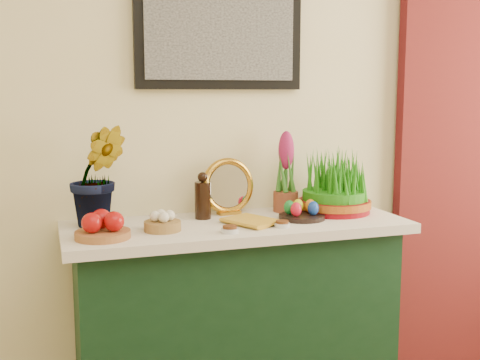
% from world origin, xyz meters
% --- Properties ---
extents(sideboard, '(1.30, 0.45, 0.85)m').
position_xyz_m(sideboard, '(-0.09, 2.00, 0.42)').
color(sideboard, '#12321B').
rests_on(sideboard, ground).
extents(tablecloth, '(1.40, 0.55, 0.04)m').
position_xyz_m(tablecloth, '(-0.09, 2.00, 0.87)').
color(tablecloth, silver).
rests_on(tablecloth, sideboard).
extents(hyacinth_green, '(0.27, 0.23, 0.54)m').
position_xyz_m(hyacinth_green, '(-0.63, 2.09, 1.16)').
color(hyacinth_green, '#367D28').
rests_on(hyacinth_green, tablecloth).
extents(apple_bowl, '(0.25, 0.25, 0.10)m').
position_xyz_m(apple_bowl, '(-0.64, 1.88, 0.93)').
color(apple_bowl, '#985C31').
rests_on(apple_bowl, tablecloth).
extents(garlic_basket, '(0.19, 0.19, 0.08)m').
position_xyz_m(garlic_basket, '(-0.41, 1.93, 0.92)').
color(garlic_basket, '#A77943').
rests_on(garlic_basket, tablecloth).
extents(vinegar_cruet, '(0.07, 0.07, 0.20)m').
position_xyz_m(vinegar_cruet, '(-0.20, 2.10, 0.98)').
color(vinegar_cruet, black).
rests_on(vinegar_cruet, tablecloth).
extents(mirror, '(0.25, 0.09, 0.25)m').
position_xyz_m(mirror, '(-0.07, 2.17, 1.01)').
color(mirror, gold).
rests_on(mirror, tablecloth).
extents(book, '(0.22, 0.25, 0.03)m').
position_xyz_m(book, '(-0.11, 1.91, 0.90)').
color(book, gold).
rests_on(book, tablecloth).
extents(spice_dish_left, '(0.07, 0.07, 0.03)m').
position_xyz_m(spice_dish_left, '(-0.17, 1.82, 0.90)').
color(spice_dish_left, silver).
rests_on(spice_dish_left, tablecloth).
extents(spice_dish_right, '(0.06, 0.06, 0.03)m').
position_xyz_m(spice_dish_right, '(0.05, 1.85, 0.90)').
color(spice_dish_right, silver).
rests_on(spice_dish_right, tablecloth).
extents(egg_plate, '(0.23, 0.23, 0.08)m').
position_xyz_m(egg_plate, '(0.19, 1.96, 0.92)').
color(egg_plate, black).
rests_on(egg_plate, tablecloth).
extents(hyacinth_pink, '(0.11, 0.11, 0.36)m').
position_xyz_m(hyacinth_pink, '(0.19, 2.14, 1.05)').
color(hyacinth_pink, brown).
rests_on(hyacinth_pink, tablecloth).
extents(wheatgrass_sabzeh, '(0.32, 0.32, 0.27)m').
position_xyz_m(wheatgrass_sabzeh, '(0.38, 2.05, 1.01)').
color(wheatgrass_sabzeh, maroon).
rests_on(wheatgrass_sabzeh, tablecloth).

